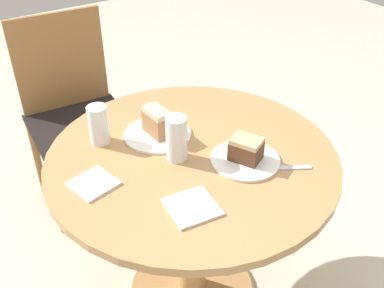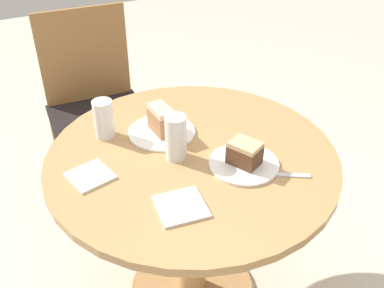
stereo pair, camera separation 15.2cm
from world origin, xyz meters
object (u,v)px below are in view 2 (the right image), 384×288
at_px(cake_slice_near, 245,153).
at_px(glass_lemonade, 176,139).
at_px(plate_near, 244,164).
at_px(glass_water, 104,120).
at_px(cake_slice_far, 161,119).
at_px(plate_far, 162,132).
at_px(chair, 95,103).

relative_size(cake_slice_near, glass_lemonade, 0.78).
bearing_deg(plate_near, cake_slice_near, 0.00).
height_order(cake_slice_near, glass_lemonade, glass_lemonade).
bearing_deg(glass_water, cake_slice_far, -22.48).
distance_m(cake_slice_near, glass_lemonade, 0.23).
relative_size(cake_slice_far, glass_water, 0.80).
distance_m(plate_far, glass_water, 0.21).
height_order(plate_near, cake_slice_near, cake_slice_near).
height_order(cake_slice_near, cake_slice_far, cake_slice_far).
relative_size(plate_near, glass_lemonade, 1.47).
bearing_deg(plate_near, plate_far, 119.28).
relative_size(chair, glass_water, 6.71).
bearing_deg(chair, cake_slice_far, -81.77).
bearing_deg(chair, cake_slice_near, -74.10).
height_order(chair, cake_slice_far, chair).
bearing_deg(cake_slice_far, glass_lemonade, -94.95).
bearing_deg(cake_slice_far, plate_far, 0.00).
xyz_separation_m(chair, plate_far, (0.06, -0.75, 0.24)).
xyz_separation_m(plate_near, glass_lemonade, (-0.18, 0.14, 0.07)).
xyz_separation_m(plate_near, cake_slice_near, (0.00, 0.00, 0.04)).
height_order(cake_slice_near, glass_water, glass_water).
xyz_separation_m(chair, glass_lemonade, (0.05, -0.91, 0.31)).
height_order(chair, glass_water, chair).
bearing_deg(chair, glass_water, -97.06).
distance_m(plate_near, cake_slice_near, 0.04).
bearing_deg(plate_far, cake_slice_near, -60.72).
xyz_separation_m(plate_far, glass_water, (-0.19, 0.08, 0.06)).
distance_m(plate_near, plate_far, 0.34).
bearing_deg(cake_slice_far, glass_water, 157.52).
xyz_separation_m(plate_far, cake_slice_far, (-0.00, 0.00, 0.05)).
height_order(chair, glass_lemonade, chair).
relative_size(plate_far, glass_water, 1.73).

